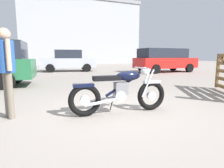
# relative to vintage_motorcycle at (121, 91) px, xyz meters

# --- Properties ---
(ground_plane) EXTENTS (80.00, 80.00, 0.00)m
(ground_plane) POSITION_rel_vintage_motorcycle_xyz_m (-0.03, 0.23, -0.45)
(ground_plane) COLOR gray
(vintage_motorcycle) EXTENTS (2.08, 0.62, 0.94)m
(vintage_motorcycle) POSITION_rel_vintage_motorcycle_xyz_m (0.00, 0.00, 0.00)
(vintage_motorcycle) COLOR black
(vintage_motorcycle) RESTS_ON ground_plane
(bystander) EXTENTS (0.30, 0.43, 1.66)m
(bystander) POSITION_rel_vintage_motorcycle_xyz_m (-2.10, 0.39, 0.57)
(bystander) COLOR #706656
(bystander) RESTS_ON ground_plane
(silver_sedan_mid) EXTENTS (4.82, 2.24, 1.74)m
(silver_sedan_mid) POSITION_rel_vintage_motorcycle_xyz_m (6.85, 8.57, 0.49)
(silver_sedan_mid) COLOR black
(silver_sedan_mid) RESTS_ON ground_plane
(white_estate_far) EXTENTS (4.33, 2.19, 1.67)m
(white_estate_far) POSITION_rel_vintage_motorcycle_xyz_m (0.12, 11.69, 0.38)
(white_estate_far) COLOR black
(white_estate_far) RESTS_ON ground_plane
(industrial_building) EXTENTS (19.96, 13.73, 21.98)m
(industrial_building) POSITION_rel_vintage_motorcycle_xyz_m (3.95, 32.39, 4.85)
(industrial_building) COLOR #9EA0A8
(industrial_building) RESTS_ON ground_plane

